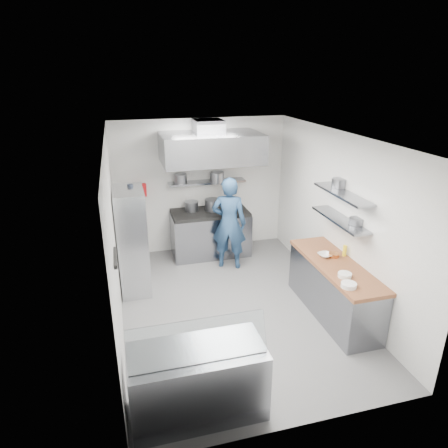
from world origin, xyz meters
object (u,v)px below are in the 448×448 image
object	(u,v)px
chef	(229,223)
wire_rack	(132,241)
gas_range	(210,234)
display_case	(198,382)

from	to	relation	value
chef	wire_rack	world-z (taller)	wire_rack
gas_range	display_case	size ratio (longest dim) A/B	1.07
chef	gas_range	bearing A→B (deg)	-48.55
wire_rack	gas_range	bearing A→B (deg)	33.00
wire_rack	display_case	world-z (taller)	wire_rack
gas_range	wire_rack	bearing A→B (deg)	-147.00
chef	display_case	bearing A→B (deg)	91.90
display_case	chef	bearing A→B (deg)	68.94
chef	wire_rack	distance (m)	1.89
chef	display_case	size ratio (longest dim) A/B	1.22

